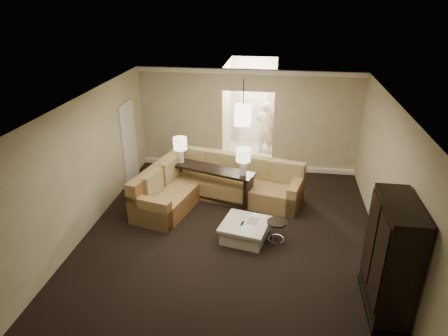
% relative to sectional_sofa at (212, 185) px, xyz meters
% --- Properties ---
extents(ground, '(8.00, 8.00, 0.00)m').
position_rel_sectional_sofa_xyz_m(ground, '(0.64, -1.94, -0.40)').
color(ground, black).
rests_on(ground, ground).
extents(wall_back, '(6.00, 0.04, 2.80)m').
position_rel_sectional_sofa_xyz_m(wall_back, '(0.64, 2.06, 1.00)').
color(wall_back, beige).
rests_on(wall_back, ground).
extents(wall_left, '(0.04, 8.00, 2.80)m').
position_rel_sectional_sofa_xyz_m(wall_left, '(-2.36, -1.94, 1.00)').
color(wall_left, beige).
rests_on(wall_left, ground).
extents(wall_right, '(0.04, 8.00, 2.80)m').
position_rel_sectional_sofa_xyz_m(wall_right, '(3.64, -1.94, 1.00)').
color(wall_right, beige).
rests_on(wall_right, ground).
extents(ceiling, '(6.00, 8.00, 0.02)m').
position_rel_sectional_sofa_xyz_m(ceiling, '(0.64, -1.94, 2.40)').
color(ceiling, white).
rests_on(ceiling, wall_back).
extents(crown_molding, '(6.00, 0.10, 0.12)m').
position_rel_sectional_sofa_xyz_m(crown_molding, '(0.64, 2.01, 2.33)').
color(crown_molding, white).
rests_on(crown_molding, wall_back).
extents(baseboard, '(6.00, 0.10, 0.12)m').
position_rel_sectional_sofa_xyz_m(baseboard, '(0.64, 2.01, -0.34)').
color(baseboard, white).
rests_on(baseboard, ground).
extents(side_door, '(0.05, 0.90, 2.10)m').
position_rel_sectional_sofa_xyz_m(side_door, '(-2.33, 0.86, 0.65)').
color(side_door, white).
rests_on(side_door, ground).
extents(foyer, '(1.44, 2.02, 2.80)m').
position_rel_sectional_sofa_xyz_m(foyer, '(0.64, 3.40, 0.90)').
color(foyer, silver).
rests_on(foyer, ground).
extents(sectional_sofa, '(3.82, 2.81, 1.00)m').
position_rel_sectional_sofa_xyz_m(sectional_sofa, '(0.00, 0.00, 0.00)').
color(sectional_sofa, brown).
rests_on(sectional_sofa, ground).
extents(coffee_table, '(1.08, 1.08, 0.38)m').
position_rel_sectional_sofa_xyz_m(coffee_table, '(0.95, -1.50, -0.21)').
color(coffee_table, white).
rests_on(coffee_table, ground).
extents(console_table, '(2.18, 1.10, 0.82)m').
position_rel_sectional_sofa_xyz_m(console_table, '(-0.03, 0.06, 0.09)').
color(console_table, black).
rests_on(console_table, ground).
extents(armoire, '(0.57, 1.32, 1.90)m').
position_rel_sectional_sofa_xyz_m(armoire, '(3.33, -3.07, 0.52)').
color(armoire, black).
rests_on(armoire, ground).
extents(drink_table, '(0.40, 0.40, 0.50)m').
position_rel_sectional_sofa_xyz_m(drink_table, '(1.59, -1.56, -0.04)').
color(drink_table, black).
rests_on(drink_table, ground).
extents(table_lamp_left, '(0.33, 0.33, 0.63)m').
position_rel_sectional_sofa_xyz_m(table_lamp_left, '(-0.82, 0.31, 0.85)').
color(table_lamp_left, silver).
rests_on(table_lamp_left, console_table).
extents(table_lamp_right, '(0.33, 0.33, 0.63)m').
position_rel_sectional_sofa_xyz_m(table_lamp_right, '(0.76, -0.19, 0.85)').
color(table_lamp_right, silver).
rests_on(table_lamp_right, console_table).
extents(pendant_light, '(0.38, 0.38, 1.09)m').
position_rel_sectional_sofa_xyz_m(pendant_light, '(0.64, 0.76, 1.56)').
color(pendant_light, black).
rests_on(pendant_light, ceiling).
extents(person, '(0.71, 0.52, 1.81)m').
position_rel_sectional_sofa_xyz_m(person, '(1.09, 3.26, 0.51)').
color(person, beige).
rests_on(person, ground).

